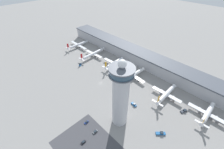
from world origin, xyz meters
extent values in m
plane|color=gray|center=(0.00, 0.00, 0.00)|extent=(1000.00, 1000.00, 0.00)
cube|color=#B2B2B7|center=(0.00, 70.00, 7.76)|extent=(266.22, 22.00, 15.52)
cube|color=#4C515B|center=(0.00, 70.00, 16.32)|extent=(266.22, 25.00, 1.60)
cylinder|color=#BCBCC1|center=(51.16, -21.50, 26.30)|extent=(13.19, 13.19, 52.61)
cylinder|color=#565B66|center=(51.16, -21.50, 53.01)|extent=(19.19, 19.19, 0.80)
cylinder|color=#334C60|center=(51.16, -21.50, 55.60)|extent=(17.65, 17.65, 4.37)
cylinder|color=#565B66|center=(51.16, -21.50, 58.28)|extent=(19.19, 19.19, 1.00)
sphere|color=white|center=(51.16, -21.50, 61.92)|extent=(6.29, 6.29, 6.29)
cylinder|color=silver|center=(-95.69, 34.22, 4.30)|extent=(4.08, 30.48, 3.91)
cone|color=silver|center=(-95.79, 51.20, 4.30)|extent=(3.93, 3.54, 3.91)
cone|color=silver|center=(-95.60, 16.64, 4.30)|extent=(3.55, 4.71, 3.52)
cube|color=silver|center=(-95.70, 34.83, 3.62)|extent=(39.28, 4.62, 0.44)
cylinder|color=#A8A8B2|center=(-103.95, 35.78, 2.43)|extent=(2.17, 4.31, 2.15)
cylinder|color=#A8A8B2|center=(-87.46, 35.87, 2.43)|extent=(2.17, 4.31, 2.15)
cube|color=red|center=(-95.59, 15.70, 9.39)|extent=(0.32, 2.80, 6.26)
cube|color=silver|center=(-95.59, 15.30, 4.69)|extent=(10.96, 2.06, 0.24)
cylinder|color=black|center=(-95.77, 48.24, 1.17)|extent=(0.28, 0.28, 2.35)
cylinder|color=black|center=(-92.96, 34.04, 1.17)|extent=(0.28, 0.28, 2.35)
cylinder|color=black|center=(-98.43, 34.01, 1.17)|extent=(0.28, 0.28, 2.35)
cylinder|color=white|center=(-54.36, 33.68, 4.62)|extent=(6.15, 37.11, 4.14)
cone|color=white|center=(-55.46, 53.98, 4.62)|extent=(4.34, 3.95, 4.14)
cone|color=white|center=(-53.22, 12.75, 4.62)|extent=(3.99, 5.17, 3.73)
cube|color=white|center=(-54.40, 34.42, 3.90)|extent=(32.55, 6.15, 0.44)
cylinder|color=#A8A8B2|center=(-61.24, 35.04, 2.64)|extent=(2.52, 4.67, 2.28)
cylinder|color=#A8A8B2|center=(-47.67, 35.78, 2.64)|extent=(2.52, 4.67, 2.28)
cube|color=red|center=(-53.16, 11.76, 10.01)|extent=(0.45, 2.81, 6.63)
cube|color=white|center=(-53.14, 11.36, 5.04)|extent=(11.69, 2.63, 0.24)
cylinder|color=black|center=(-55.30, 50.92, 1.28)|extent=(0.28, 0.28, 2.55)
cylinder|color=black|center=(-51.46, 33.77, 1.28)|extent=(0.28, 0.28, 2.55)
cylinder|color=black|center=(-57.25, 33.46, 1.28)|extent=(0.28, 0.28, 2.55)
cylinder|color=silver|center=(-14.18, 37.51, 4.87)|extent=(5.39, 25.28, 4.34)
cone|color=silver|center=(-14.80, 52.01, 4.87)|extent=(4.50, 4.08, 4.34)
cone|color=silver|center=(-13.54, 22.36, 4.87)|extent=(4.12, 5.36, 3.90)
cube|color=silver|center=(-14.21, 38.01, 4.11)|extent=(38.31, 6.01, 0.44)
cylinder|color=#A8A8B2|center=(-22.25, 38.67, 2.80)|extent=(2.58, 4.87, 2.38)
cylinder|color=#A8A8B2|center=(-6.24, 39.35, 2.80)|extent=(2.58, 4.87, 2.38)
cube|color=orange|center=(-13.50, 21.32, 10.50)|extent=(0.42, 2.81, 6.94)
cube|color=silver|center=(-13.48, 20.92, 5.30)|extent=(12.21, 2.51, 0.24)
cylinder|color=black|center=(-14.66, 48.86, 1.35)|extent=(0.28, 0.28, 2.70)
cylinder|color=black|center=(-11.14, 37.34, 1.35)|extent=(0.28, 0.28, 2.70)
cylinder|color=black|center=(-17.20, 37.08, 1.35)|extent=(0.28, 0.28, 2.70)
cylinder|color=white|center=(20.30, 34.76, 4.50)|extent=(6.78, 32.61, 4.45)
cone|color=white|center=(21.61, 52.90, 4.50)|extent=(4.73, 4.32, 4.45)
cone|color=white|center=(18.93, 15.95, 4.50)|extent=(4.38, 5.62, 4.01)
cube|color=white|center=(20.34, 35.41, 3.72)|extent=(35.59, 6.94, 0.44)
cylinder|color=#A8A8B2|center=(13.01, 36.94, 2.37)|extent=(2.80, 5.06, 2.45)
cylinder|color=#A8A8B2|center=(27.82, 35.87, 2.37)|extent=(2.80, 5.06, 2.45)
cube|color=navy|center=(18.86, 14.89, 10.29)|extent=(0.50, 2.81, 7.12)
cube|color=white|center=(18.83, 14.49, 4.94)|extent=(12.58, 2.90, 0.24)
cylinder|color=black|center=(21.38, 49.71, 1.14)|extent=(0.28, 0.28, 2.27)
cylinder|color=black|center=(23.39, 34.39, 1.14)|extent=(0.28, 0.28, 2.27)
cylinder|color=black|center=(17.18, 34.84, 1.14)|extent=(0.28, 0.28, 2.27)
cylinder|color=white|center=(65.90, 34.77, 4.78)|extent=(4.86, 27.57, 4.41)
cone|color=white|center=(65.64, 50.50, 4.78)|extent=(4.47, 4.04, 4.41)
cone|color=white|center=(66.17, 18.38, 4.78)|extent=(4.06, 5.36, 3.97)
cube|color=white|center=(65.89, 35.32, 4.01)|extent=(32.89, 4.94, 0.44)
cylinder|color=#A8A8B2|center=(58.99, 36.21, 2.68)|extent=(2.51, 4.89, 2.43)
cylinder|color=#A8A8B2|center=(72.77, 36.43, 2.68)|extent=(2.51, 4.89, 2.43)
cube|color=orange|center=(66.19, 17.32, 10.52)|extent=(0.35, 2.80, 7.06)
cube|color=white|center=(66.20, 16.92, 5.22)|extent=(12.38, 2.20, 0.24)
cylinder|color=black|center=(65.70, 47.32, 1.29)|extent=(0.28, 0.28, 2.58)
cylinder|color=black|center=(68.99, 34.57, 1.29)|extent=(0.28, 0.28, 2.58)
cylinder|color=black|center=(62.82, 34.47, 1.29)|extent=(0.28, 0.28, 2.58)
cylinder|color=white|center=(105.40, 39.07, 4.86)|extent=(4.86, 23.33, 4.28)
cone|color=white|center=(105.07, 52.60, 4.86)|extent=(4.38, 3.96, 4.28)
cone|color=white|center=(105.76, 24.88, 4.86)|extent=(3.98, 5.23, 3.85)
cube|color=white|center=(105.39, 39.53, 4.11)|extent=(35.42, 5.28, 0.44)
cylinder|color=#A8A8B2|center=(97.95, 40.35, 2.81)|extent=(2.47, 4.77, 2.36)
cylinder|color=#A8A8B2|center=(112.78, 40.71, 2.81)|extent=(2.47, 4.77, 2.36)
cube|color=orange|center=(105.78, 23.86, 10.42)|extent=(0.37, 2.81, 6.85)
cube|color=white|center=(105.79, 23.46, 5.28)|extent=(12.04, 2.30, 0.24)
cylinder|color=black|center=(105.15, 49.48, 1.36)|extent=(0.28, 0.28, 2.72)
cylinder|color=black|center=(108.41, 38.80, 1.36)|extent=(0.28, 0.28, 2.72)
cylinder|color=black|center=(102.42, 38.66, 1.36)|extent=(0.28, 0.28, 2.72)
cube|color=black|center=(84.93, -6.78, 0.06)|extent=(6.58, 6.48, 0.12)
cube|color=#195699|center=(84.93, -6.78, 0.68)|extent=(7.58, 7.45, 1.35)
cube|color=#232D38|center=(85.51, -6.21, 1.91)|extent=(3.30, 3.30, 1.11)
cube|color=black|center=(88.14, 29.98, 0.06)|extent=(4.53, 6.43, 0.12)
cube|color=#2D333D|center=(88.14, 29.98, 0.67)|extent=(5.06, 7.52, 1.34)
cube|color=#232D38|center=(88.42, 30.64, 1.88)|extent=(2.86, 2.82, 1.09)
cube|color=black|center=(49.03, 2.04, 0.06)|extent=(5.53, 2.88, 0.12)
cube|color=#195699|center=(49.03, 2.04, 0.71)|extent=(6.54, 3.10, 1.42)
cube|color=#232D38|center=(49.66, 1.96, 2.00)|extent=(2.13, 2.27, 1.16)
cube|color=black|center=(-48.58, 5.06, 0.06)|extent=(4.81, 4.95, 0.12)
cube|color=#195699|center=(-48.58, 5.06, 0.84)|extent=(5.49, 5.67, 1.68)
cube|color=#232D38|center=(-48.20, 4.64, 2.37)|extent=(2.61, 2.60, 1.38)
cube|color=black|center=(44.95, -45.03, 0.06)|extent=(1.81, 3.80, 0.12)
cube|color=slate|center=(44.95, -45.03, 0.44)|extent=(1.90, 4.52, 0.87)
cube|color=#232D38|center=(44.95, -44.92, 1.23)|extent=(1.64, 2.50, 0.72)
cube|color=black|center=(45.38, -57.69, 0.06)|extent=(1.82, 3.52, 0.12)
cube|color=black|center=(45.38, -57.69, 0.39)|extent=(1.91, 4.19, 0.78)
cube|color=#232D38|center=(45.38, -57.59, 1.10)|extent=(1.65, 2.32, 0.64)
cube|color=black|center=(32.10, -44.69, 0.06)|extent=(1.72, 3.49, 0.12)
cube|color=navy|center=(32.10, -44.69, 0.41)|extent=(1.80, 4.15, 0.81)
cube|color=#232D38|center=(32.09, -44.59, 1.15)|extent=(1.55, 2.30, 0.67)
camera|label=1|loc=(105.62, -84.55, 117.12)|focal=24.00mm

